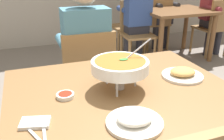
{
  "coord_description": "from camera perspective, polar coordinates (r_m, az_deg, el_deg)",
  "views": [
    {
      "loc": [
        -0.45,
        -1.1,
        1.36
      ],
      "look_at": [
        0.0,
        0.15,
        0.8
      ],
      "focal_mm": 39.93,
      "sensor_mm": 36.0,
      "label": 1
    }
  ],
  "objects": [
    {
      "name": "dining_table_main",
      "position": [
        1.39,
        2.11,
        -8.34
      ],
      "size": [
        1.19,
        0.95,
        0.75
      ],
      "color": "brown",
      "rests_on": "ground_plane"
    },
    {
      "name": "chair_diner_main",
      "position": [
        2.1,
        -5.65,
        -1.32
      ],
      "size": [
        0.44,
        0.44,
        0.9
      ],
      "color": "olive",
      "rests_on": "ground_plane"
    },
    {
      "name": "diner_main",
      "position": [
        2.04,
        -6.13,
        5.08
      ],
      "size": [
        0.4,
        0.45,
        1.31
      ],
      "color": "#2D2D38",
      "rests_on": "ground_plane"
    },
    {
      "name": "curry_bowl",
      "position": [
        1.29,
        1.84,
        0.89
      ],
      "size": [
        0.33,
        0.3,
        0.26
      ],
      "color": "silver",
      "rests_on": "dining_table_main"
    },
    {
      "name": "rice_plate",
      "position": [
        1.05,
        5.19,
        -11.31
      ],
      "size": [
        0.24,
        0.24,
        0.06
      ],
      "color": "white",
      "rests_on": "dining_table_main"
    },
    {
      "name": "appetizer_plate",
      "position": [
        1.52,
        15.83,
        -0.83
      ],
      "size": [
        0.24,
        0.24,
        0.06
      ],
      "color": "white",
      "rests_on": "dining_table_main"
    },
    {
      "name": "sauce_dish",
      "position": [
        1.27,
        -10.64,
        -5.72
      ],
      "size": [
        0.09,
        0.09,
        0.02
      ],
      "color": "white",
      "rests_on": "dining_table_main"
    },
    {
      "name": "napkin_folded",
      "position": [
        1.1,
        -17.18,
        -11.47
      ],
      "size": [
        0.14,
        0.11,
        0.02
      ],
      "primitive_type": "cube",
      "rotation": [
        0.0,
        0.0,
        -0.25
      ],
      "color": "white",
      "rests_on": "dining_table_main"
    },
    {
      "name": "fork_utensil",
      "position": [
        1.06,
        -18.08,
        -13.26
      ],
      "size": [
        0.08,
        0.16,
        0.01
      ],
      "primitive_type": "cube",
      "rotation": [
        0.0,
        0.0,
        0.39
      ],
      "color": "silver",
      "rests_on": "dining_table_main"
    },
    {
      "name": "spoon_utensil",
      "position": [
        1.06,
        -15.33,
        -12.9
      ],
      "size": [
        0.02,
        0.17,
        0.01
      ],
      "primitive_type": "cube",
      "rotation": [
        0.0,
        0.0,
        -0.04
      ],
      "color": "silver",
      "rests_on": "dining_table_main"
    },
    {
      "name": "dining_table_far",
      "position": [
        3.97,
        14.44,
        11.31
      ],
      "size": [
        1.0,
        0.8,
        0.75
      ],
      "color": "brown",
      "rests_on": "ground_plane"
    },
    {
      "name": "chair_bg_left",
      "position": [
        3.72,
        5.5,
        9.43
      ],
      "size": [
        0.47,
        0.47,
        0.9
      ],
      "color": "olive",
      "rests_on": "ground_plane"
    },
    {
      "name": "chair_bg_middle",
      "position": [
        4.38,
        10.22,
        11.2
      ],
      "size": [
        0.46,
        0.46,
        0.9
      ],
      "color": "olive",
      "rests_on": "ground_plane"
    },
    {
      "name": "chair_bg_right",
      "position": [
        4.29,
        22.59,
        9.59
      ],
      "size": [
        0.45,
        0.45,
        0.9
      ],
      "color": "olive",
      "rests_on": "ground_plane"
    },
    {
      "name": "chair_bg_corner",
      "position": [
        4.2,
        4.31,
        11.01
      ],
      "size": [
        0.44,
        0.44,
        0.9
      ],
      "color": "olive",
      "rests_on": "ground_plane"
    },
    {
      "name": "patron_bg_left",
      "position": [
        3.68,
        5.7,
        13.02
      ],
      "size": [
        0.4,
        0.45,
        1.31
      ],
      "color": "#2D2D38",
      "rests_on": "ground_plane"
    },
    {
      "name": "patron_bg_middle",
      "position": [
        4.44,
        10.96,
        14.41
      ],
      "size": [
        0.4,
        0.45,
        1.31
      ],
      "color": "#2D2D38",
      "rests_on": "ground_plane"
    },
    {
      "name": "patron_bg_right",
      "position": [
        4.34,
        22.42,
        12.97
      ],
      "size": [
        0.4,
        0.45,
        1.31
      ],
      "color": "#2D2D38",
      "rests_on": "ground_plane"
    }
  ]
}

